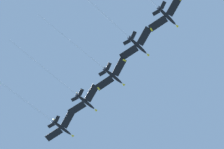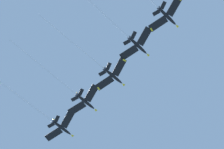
{
  "view_description": "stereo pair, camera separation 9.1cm",
  "coord_description": "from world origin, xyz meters",
  "px_view_note": "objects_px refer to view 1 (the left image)",
  "views": [
    {
      "loc": [
        13.14,
        4.5,
        1.64
      ],
      "look_at": [
        -17.99,
        -5.97,
        151.34
      ],
      "focal_mm": 50.73,
      "sensor_mm": 36.0,
      "label": 1
    },
    {
      "loc": [
        13.17,
        4.42,
        1.64
      ],
      "look_at": [
        -17.99,
        -5.97,
        151.34
      ],
      "focal_mm": 50.73,
      "sensor_mm": 36.0,
      "label": 2
    }
  ],
  "objects_px": {
    "jet_far_left": "(41,112)",
    "jet_inner_left": "(71,90)",
    "jet_far_right": "(153,2)",
    "jet_inner_right": "(115,25)",
    "jet_centre": "(101,66)"
  },
  "relations": [
    {
      "from": "jet_far_left",
      "to": "jet_far_right",
      "type": "relative_size",
      "value": 1.01
    },
    {
      "from": "jet_inner_right",
      "to": "jet_inner_left",
      "type": "bearing_deg",
      "value": -126.64
    },
    {
      "from": "jet_inner_left",
      "to": "jet_inner_right",
      "type": "relative_size",
      "value": 0.88
    },
    {
      "from": "jet_far_left",
      "to": "jet_inner_left",
      "type": "relative_size",
      "value": 1.01
    },
    {
      "from": "jet_inner_left",
      "to": "jet_inner_right",
      "type": "distance_m",
      "value": 37.87
    },
    {
      "from": "jet_inner_left",
      "to": "jet_far_left",
      "type": "bearing_deg",
      "value": -108.85
    },
    {
      "from": "jet_far_right",
      "to": "jet_inner_right",
      "type": "bearing_deg",
      "value": -102.34
    },
    {
      "from": "jet_far_left",
      "to": "jet_centre",
      "type": "bearing_deg",
      "value": 70.56
    },
    {
      "from": "jet_far_left",
      "to": "jet_centre",
      "type": "distance_m",
      "value": 37.78
    },
    {
      "from": "jet_centre",
      "to": "jet_inner_right",
      "type": "relative_size",
      "value": 0.85
    },
    {
      "from": "jet_far_left",
      "to": "jet_far_right",
      "type": "xyz_separation_m",
      "value": [
        33.01,
        67.88,
        0.01
      ]
    },
    {
      "from": "jet_far_left",
      "to": "jet_centre",
      "type": "relative_size",
      "value": 1.05
    },
    {
      "from": "jet_inner_right",
      "to": "jet_far_right",
      "type": "xyz_separation_m",
      "value": [
        4.26,
        19.49,
        0.16
      ]
    },
    {
      "from": "jet_far_left",
      "to": "jet_inner_right",
      "type": "xyz_separation_m",
      "value": [
        28.75,
        48.39,
        -0.15
      ]
    },
    {
      "from": "jet_centre",
      "to": "jet_far_right",
      "type": "xyz_separation_m",
      "value": [
        20.44,
        32.26,
        -0.17
      ]
    }
  ]
}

